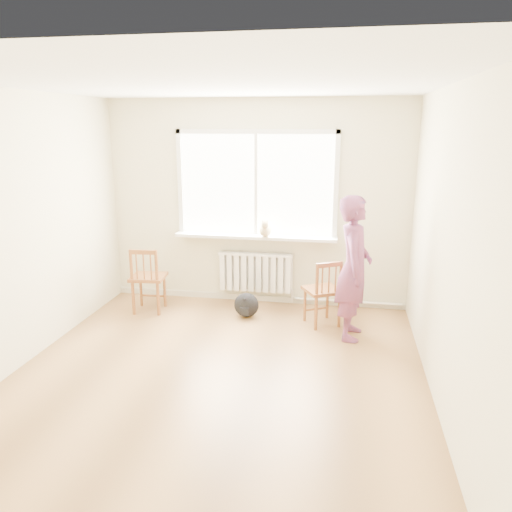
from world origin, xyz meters
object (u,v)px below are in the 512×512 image
at_px(chair_right, 324,293).
at_px(backpack, 246,305).
at_px(chair_left, 147,280).
at_px(person, 354,268).
at_px(cat, 265,229).

xyz_separation_m(chair_right, backpack, (-0.97, 0.10, -0.26)).
bearing_deg(chair_left, backpack, 176.58).
bearing_deg(person, cat, 57.80).
bearing_deg(cat, chair_right, -39.34).
distance_m(chair_right, person, 0.58).
distance_m(person, backpack, 1.50).
bearing_deg(chair_left, cat, -167.44).
xyz_separation_m(chair_left, cat, (1.46, 0.48, 0.62)).
bearing_deg(backpack, cat, 68.27).
bearing_deg(chair_right, cat, -63.17).
bearing_deg(chair_right, person, 111.12).
bearing_deg(backpack, chair_left, -177.83).
height_order(chair_right, backpack, chair_right).
height_order(person, backpack, person).
height_order(chair_right, cat, cat).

